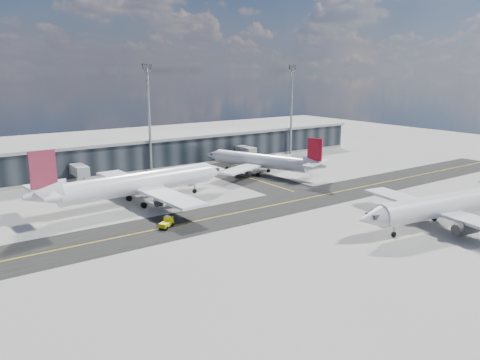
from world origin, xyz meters
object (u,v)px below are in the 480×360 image
(airliner_af, at_px, (137,184))
(airliner_near, at_px, (449,205))
(service_van, at_px, (186,181))
(baggage_tug, at_px, (167,222))
(airliner_redtail, at_px, (262,161))

(airliner_af, xyz_separation_m, airliner_near, (39.65, -44.88, -0.43))
(service_van, bearing_deg, baggage_tug, -150.37)
(baggage_tug, bearing_deg, airliner_af, 139.12)
(airliner_redtail, distance_m, service_van, 22.23)
(service_van, bearing_deg, airliner_redtail, -32.18)
(airliner_near, bearing_deg, service_van, 30.47)
(airliner_near, relative_size, baggage_tug, 12.11)
(airliner_near, height_order, baggage_tug, airliner_near)
(airliner_redtail, distance_m, baggage_tug, 47.67)
(airliner_af, xyz_separation_m, airliner_redtail, (38.82, 7.96, -0.80))
(airliner_af, height_order, airliner_near, airliner_af)
(airliner_af, bearing_deg, service_van, 117.43)
(service_van, bearing_deg, airliner_near, -93.60)
(airliner_af, relative_size, airliner_redtail, 1.27)
(airliner_af, bearing_deg, airliner_near, 37.44)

